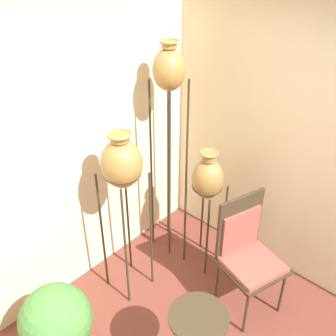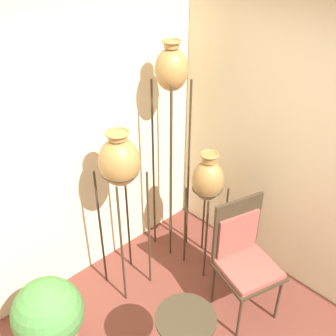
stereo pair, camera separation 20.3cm
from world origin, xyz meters
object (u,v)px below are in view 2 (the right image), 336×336
at_px(vase_stand_medium, 120,164).
at_px(chair, 243,253).
at_px(vase_stand_short, 208,182).
at_px(potted_plant, 49,319).
at_px(vase_stand_tall, 171,79).

distance_m(vase_stand_medium, chair, 1.25).
bearing_deg(vase_stand_medium, vase_stand_short, -24.35).
xyz_separation_m(vase_stand_short, potted_plant, (-1.58, 0.13, -0.57)).
relative_size(vase_stand_short, potted_plant, 1.70).
bearing_deg(vase_stand_tall, vase_stand_short, -84.56).
xyz_separation_m(vase_stand_tall, chair, (-0.11, -0.98, -1.20)).
bearing_deg(chair, vase_stand_short, 90.95).
distance_m(vase_stand_short, potted_plant, 1.68).
bearing_deg(vase_stand_medium, chair, -57.87).
xyz_separation_m(vase_stand_medium, vase_stand_short, (0.70, -0.32, -0.34)).
bearing_deg(chair, vase_stand_medium, 138.69).
distance_m(vase_stand_tall, chair, 1.55).
xyz_separation_m(vase_stand_medium, chair, (0.55, -0.87, -0.70)).
height_order(vase_stand_medium, vase_stand_short, vase_stand_medium).
relative_size(vase_stand_medium, potted_plant, 2.15).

